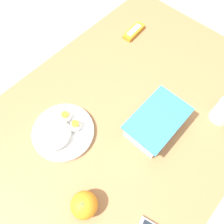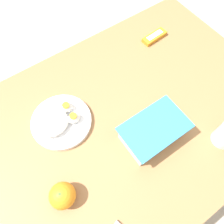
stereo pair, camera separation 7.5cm
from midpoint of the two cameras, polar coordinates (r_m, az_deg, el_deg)
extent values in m
plane|color=#B2A899|center=(1.46, 0.47, -13.24)|extent=(10.00, 10.00, 0.00)
cube|color=#996B42|center=(0.80, 0.84, -1.30)|extent=(1.16, 0.80, 0.03)
cylinder|color=brown|center=(1.45, 4.49, 14.97)|extent=(0.05, 0.05, 0.69)
cube|color=white|center=(0.74, 8.64, -3.19)|extent=(0.19, 0.12, 0.07)
cube|color=#CCBC84|center=(0.75, 8.53, -3.52)|extent=(0.18, 0.11, 0.04)
cube|color=#338CC6|center=(0.70, 9.06, -1.94)|extent=(0.21, 0.14, 0.01)
ellipsoid|color=gray|center=(0.73, 9.35, -3.46)|extent=(0.05, 0.05, 0.02)
sphere|color=orange|center=(0.68, -10.73, -23.10)|extent=(0.08, 0.08, 0.08)
cylinder|color=#4C662D|center=(0.64, -11.32, -22.87)|extent=(0.01, 0.01, 0.00)
cylinder|color=white|center=(0.77, -15.33, -5.31)|extent=(0.21, 0.21, 0.02)
ellipsoid|color=white|center=(0.75, -17.52, -6.04)|extent=(0.11, 0.10, 0.04)
ellipsoid|color=white|center=(0.77, -14.76, -1.46)|extent=(0.05, 0.04, 0.03)
cylinder|color=#F4A823|center=(0.75, -15.05, -0.90)|extent=(0.02, 0.02, 0.01)
ellipsoid|color=white|center=(0.74, -12.31, -3.81)|extent=(0.05, 0.04, 0.03)
cylinder|color=#F4A823|center=(0.73, -12.57, -3.29)|extent=(0.02, 0.02, 0.01)
cube|color=orange|center=(1.02, 3.51, 20.08)|extent=(0.12, 0.05, 0.02)
cube|color=white|center=(1.01, 3.54, 20.50)|extent=(0.08, 0.03, 0.00)
camera|label=1|loc=(0.04, -92.88, -5.69)|focal=35.00mm
camera|label=2|loc=(0.04, 87.12, 5.69)|focal=35.00mm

